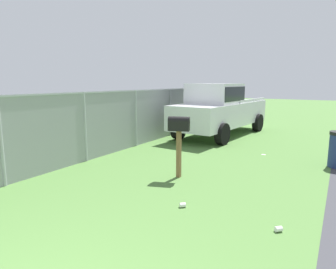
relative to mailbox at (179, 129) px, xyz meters
The scene contains 6 objects.
mailbox is the anchor object (origin of this frame).
pickup_truck 5.72m from the mailbox, 11.45° to the left, with size 5.60×2.48×2.09m.
fence_section 3.68m from the mailbox, 51.16° to the left, with size 14.04×0.07×1.89m.
litter_cup_far_scatter 3.08m from the mailbox, 121.83° to the right, with size 0.08×0.08×0.10m, color white.
litter_wrapper_near_hydrant 3.57m from the mailbox, 20.71° to the right, with size 0.12×0.08×0.01m, color silver.
litter_cup_by_mailbox 2.00m from the mailbox, 149.55° to the right, with size 0.08×0.08×0.10m, color white.
Camera 1 is at (-0.52, -1.96, 2.14)m, focal length 32.02 mm.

